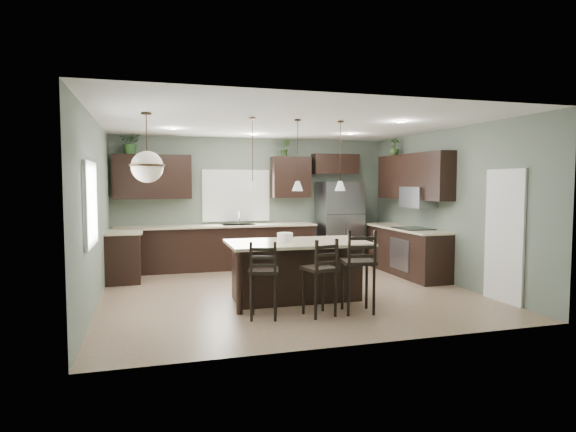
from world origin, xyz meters
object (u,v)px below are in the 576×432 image
(kitchen_island, at_px, (297,271))
(bar_stool_left, at_px, (264,279))
(bar_stool_center, at_px, (319,277))
(plant_back_left, at_px, (131,142))
(refrigerator, at_px, (339,223))
(bar_stool_right, at_px, (358,271))
(serving_dish, at_px, (285,237))

(kitchen_island, distance_m, bar_stool_left, 1.10)
(bar_stool_center, relative_size, plant_back_left, 2.28)
(refrigerator, bearing_deg, bar_stool_right, -108.47)
(serving_dish, bearing_deg, bar_stool_left, -122.79)
(serving_dish, bearing_deg, plant_back_left, 126.50)
(bar_stool_left, bearing_deg, plant_back_left, 129.92)
(refrigerator, bearing_deg, bar_stool_left, -125.18)
(refrigerator, relative_size, plant_back_left, 3.91)
(kitchen_island, distance_m, bar_stool_center, 0.91)
(kitchen_island, height_order, bar_stool_left, bar_stool_left)
(bar_stool_right, distance_m, plant_back_left, 5.51)
(bar_stool_left, xyz_separation_m, plant_back_left, (-1.79, 3.96, 2.10))
(bar_stool_center, bearing_deg, bar_stool_left, 160.99)
(bar_stool_left, height_order, bar_stool_center, bar_stool_center)
(serving_dish, xyz_separation_m, bar_stool_center, (0.23, -0.91, -0.46))
(bar_stool_center, relative_size, bar_stool_right, 0.91)
(serving_dish, distance_m, bar_stool_center, 1.05)
(bar_stool_center, height_order, plant_back_left, plant_back_left)
(refrigerator, height_order, serving_dish, refrigerator)
(refrigerator, xyz_separation_m, kitchen_island, (-1.87, -2.87, -0.46))
(bar_stool_right, height_order, plant_back_left, plant_back_left)
(serving_dish, height_order, bar_stool_center, bar_stool_center)
(refrigerator, xyz_separation_m, serving_dish, (-2.07, -2.87, 0.07))
(bar_stool_left, relative_size, plant_back_left, 2.25)
(kitchen_island, bearing_deg, plant_back_left, 129.49)
(refrigerator, bearing_deg, serving_dish, -125.85)
(bar_stool_left, xyz_separation_m, bar_stool_right, (1.34, -0.09, 0.06))
(plant_back_left, bearing_deg, serving_dish, -53.50)
(refrigerator, height_order, bar_stool_right, refrigerator)
(bar_stool_right, bearing_deg, plant_back_left, 136.89)
(refrigerator, bearing_deg, plant_back_left, 176.50)
(refrigerator, xyz_separation_m, bar_stool_center, (-1.84, -3.78, -0.39))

